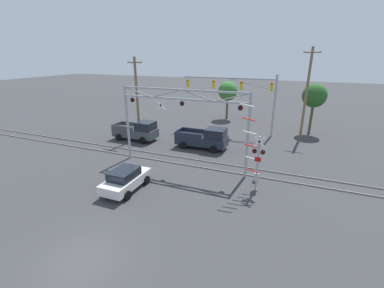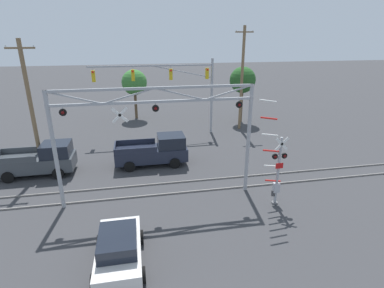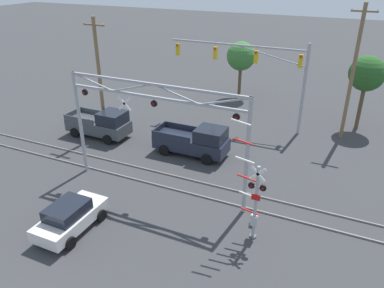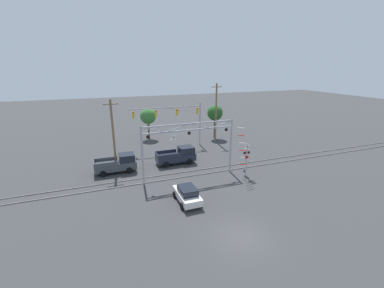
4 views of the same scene
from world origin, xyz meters
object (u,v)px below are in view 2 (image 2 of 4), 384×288
Objects in this scene: traffic_signal_span at (179,82)px; sedan_waiting at (119,249)px; pickup_truck_following at (41,160)px; background_tree_beyond_span at (134,83)px; pickup_truck_lead at (155,151)px; crossing_signal_mast at (276,170)px; utility_pole_right at (242,78)px; crossing_gantry at (156,124)px; background_tree_far_left_verge at (243,80)px; utility_pole_left at (31,107)px.

sedan_waiting is at bearing -106.67° from traffic_signal_span.
pickup_truck_following is 15.96m from background_tree_beyond_span.
traffic_signal_span is at bearing 67.59° from pickup_truck_lead.
utility_pole_right is at bearing 78.27° from crossing_signal_mast.
pickup_truck_following is 0.50× the size of utility_pole_right.
crossing_gantry is 9.95m from pickup_truck_following.
pickup_truck_following is 19.57m from utility_pole_right.
background_tree_beyond_span reaches higher than pickup_truck_following.
crossing_gantry reaches higher than background_tree_far_left_verge.
background_tree_beyond_span is at bearing 64.13° from pickup_truck_following.
traffic_signal_span is 18.66m from sedan_waiting.
pickup_truck_following is at bearing -115.87° from background_tree_beyond_span.
utility_pole_left is at bearing -149.66° from traffic_signal_span.
pickup_truck_lead is at bearing -140.88° from utility_pole_right.
pickup_truck_following is 11.72m from sedan_waiting.
pickup_truck_following reaches higher than sedan_waiting.
crossing_gantry is 1.83× the size of background_tree_far_left_verge.
crossing_gantry is at bearing -32.00° from pickup_truck_following.
traffic_signal_span is at bearing 75.75° from crossing_gantry.
traffic_signal_span reaches higher than background_tree_far_left_verge.
traffic_signal_span reaches higher than pickup_truck_following.
pickup_truck_lead is 1.32× the size of sedan_waiting.
utility_pole_right is 1.80× the size of background_tree_beyond_span.
traffic_signal_span reaches higher than pickup_truck_lead.
utility_pole_right reaches higher than sedan_waiting.
crossing_gantry is 18.55m from background_tree_far_left_verge.
sedan_waiting is (-5.21, -17.39, -4.32)m from traffic_signal_span.
utility_pole_left is 20.98m from background_tree_far_left_verge.
utility_pole_right is (9.37, 7.62, 4.16)m from pickup_truck_lead.
background_tree_far_left_verge reaches higher than background_tree_beyond_span.
utility_pole_right is at bearing -112.13° from background_tree_far_left_verge.
crossing_gantry is at bearing 163.50° from crossing_signal_mast.
pickup_truck_following is at bearing 148.00° from crossing_gantry.
utility_pole_left is 1.62× the size of background_tree_beyond_span.
utility_pole_left is (-8.05, 5.57, 0.03)m from crossing_gantry.
sedan_waiting is (-8.67, -3.38, -1.34)m from crossing_signal_mast.
utility_pole_right is 1.66× the size of background_tree_far_left_verge.
utility_pole_right is at bearing 57.04° from sedan_waiting.
background_tree_far_left_verge is (1.01, 2.48, -0.58)m from utility_pole_right.
utility_pole_left reaches higher than crossing_signal_mast.
crossing_gantry reaches higher than pickup_truck_lead.
pickup_truck_following is (-8.07, -0.23, -0.00)m from pickup_truck_lead.
traffic_signal_span is 13.69m from pickup_truck_following.
utility_pole_right is (9.58, 12.76, 0.54)m from crossing_gantry.
traffic_signal_span is at bearing 73.33° from sedan_waiting.
background_tree_beyond_span is at bearing 87.39° from sedan_waiting.
crossing_gantry is 7.26m from crossing_signal_mast.
utility_pole_left is (-5.91, 10.89, 3.90)m from sedan_waiting.
crossing_gantry is 1.98× the size of background_tree_beyond_span.
traffic_signal_span is 2.15× the size of pickup_truck_lead.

